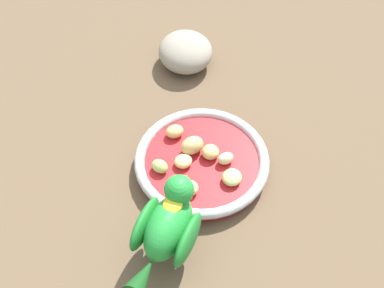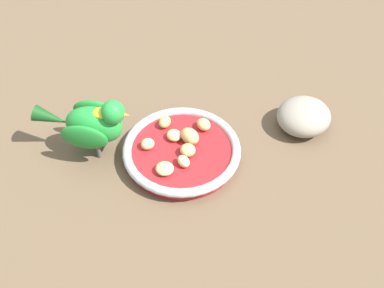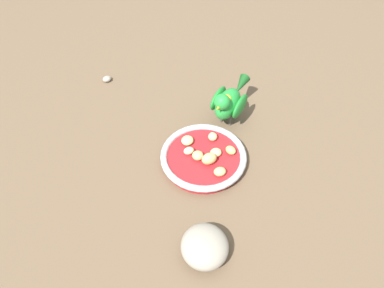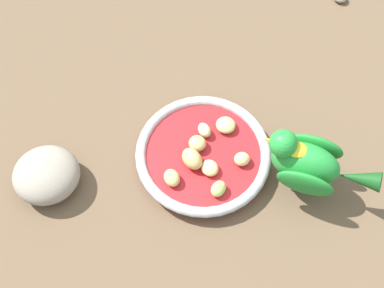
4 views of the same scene
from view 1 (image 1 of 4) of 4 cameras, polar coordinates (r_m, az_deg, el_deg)
ground_plane at (r=0.87m, az=0.49°, el=-2.77°), size 4.00×4.00×0.00m
feeding_bowl at (r=0.86m, az=1.16°, el=-2.09°), size 0.21×0.21×0.03m
apple_piece_0 at (r=0.86m, az=0.02°, el=-0.15°), size 0.03×0.04×0.03m
apple_piece_1 at (r=0.82m, az=-0.11°, el=-4.51°), size 0.03×0.03×0.02m
apple_piece_2 at (r=0.86m, az=1.88°, el=-0.80°), size 0.03×0.03×0.02m
apple_piece_3 at (r=0.88m, az=-1.60°, el=1.38°), size 0.03×0.03×0.02m
apple_piece_4 at (r=0.84m, az=-3.30°, el=-2.28°), size 0.03×0.03×0.02m
apple_piece_5 at (r=0.85m, az=-0.91°, el=-1.77°), size 0.03×0.03×0.02m
apple_piece_6 at (r=0.83m, az=4.09°, el=-3.41°), size 0.04×0.04×0.02m
apple_piece_7 at (r=0.85m, az=3.46°, el=-1.49°), size 0.02×0.03×0.02m
parrot at (r=0.74m, az=-2.55°, el=-8.51°), size 0.13×0.16×0.12m
rock_large at (r=1.01m, az=-0.67°, el=9.39°), size 0.13×0.12×0.06m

